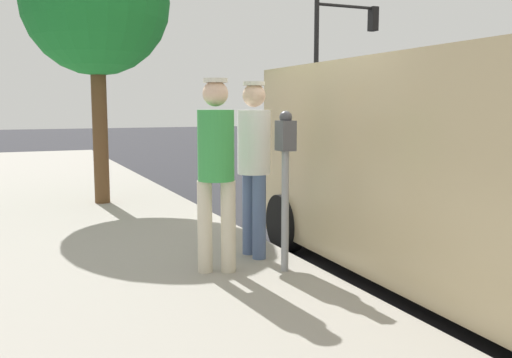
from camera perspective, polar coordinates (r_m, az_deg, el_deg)
name	(u,v)px	position (r m, az deg, el deg)	size (l,w,h in m)	color
ground_plane	(385,264)	(6.44, 12.81, -8.28)	(80.00, 80.00, 0.00)	#2D2D33
sidewalk_slab	(45,301)	(5.24, -20.43, -11.36)	(5.00, 32.00, 0.15)	#9E998E
parking_meter_near	(285,163)	(5.31, 2.97, 1.57)	(0.14, 0.18, 1.52)	gray
pedestrian_in_green	(216,162)	(5.29, -4.03, 1.76)	(0.35, 0.34, 1.82)	beige
pedestrian_in_white	(254,157)	(5.84, -0.20, 2.25)	(0.34, 0.36, 1.81)	#4C608C
parked_van	(478,169)	(5.48, 21.40, 0.97)	(2.23, 5.25, 2.15)	tan
traffic_light_corner	(338,51)	(19.64, 8.24, 12.54)	(2.48, 0.42, 5.20)	black
street_tree	(96,3)	(9.61, -15.77, 16.65)	(2.30, 2.30, 4.33)	brown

